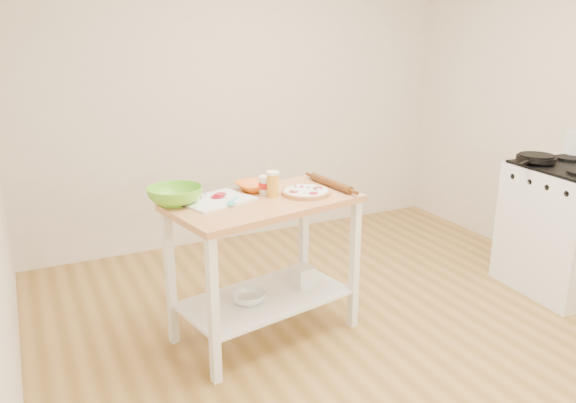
# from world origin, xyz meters

# --- Properties ---
(room_shell) EXTENTS (4.04, 4.54, 2.74)m
(room_shell) POSITION_xyz_m (0.00, 0.00, 1.35)
(room_shell) COLOR #A57C3D
(room_shell) RESTS_ON ground
(prep_island) EXTENTS (1.21, 0.81, 0.90)m
(prep_island) POSITION_xyz_m (-0.57, 0.51, 0.65)
(prep_island) COLOR tan
(prep_island) RESTS_ON ground
(gas_stove) EXTENTS (0.69, 0.79, 1.11)m
(gas_stove) POSITION_xyz_m (1.68, 0.15, 0.47)
(gas_stove) COLOR silver
(gas_stove) RESTS_ON ground
(skillet) EXTENTS (0.43, 0.28, 0.03)m
(skillet) POSITION_xyz_m (1.52, 0.35, 0.97)
(skillet) COLOR black
(skillet) RESTS_ON gas_stove
(pizza) EXTENTS (0.30, 0.30, 0.05)m
(pizza) POSITION_xyz_m (-0.30, 0.49, 0.92)
(pizza) COLOR tan
(pizza) RESTS_ON prep_island
(cutting_board) EXTENTS (0.47, 0.41, 0.04)m
(cutting_board) POSITION_xyz_m (-0.84, 0.61, 0.91)
(cutting_board) COLOR white
(cutting_board) RESTS_ON prep_island
(spatula) EXTENTS (0.11, 0.13, 0.01)m
(spatula) POSITION_xyz_m (-0.78, 0.50, 0.92)
(spatula) COLOR #3CC9B8
(spatula) RESTS_ON cutting_board
(knife) EXTENTS (0.21, 0.20, 0.01)m
(knife) POSITION_xyz_m (-0.99, 0.61, 0.92)
(knife) COLOR silver
(knife) RESTS_ON cutting_board
(orange_bowl) EXTENTS (0.25, 0.25, 0.06)m
(orange_bowl) POSITION_xyz_m (-0.55, 0.71, 0.93)
(orange_bowl) COLOR #DC5F10
(orange_bowl) RESTS_ON prep_island
(green_bowl) EXTENTS (0.33, 0.33, 0.10)m
(green_bowl) POSITION_xyz_m (-1.07, 0.66, 0.95)
(green_bowl) COLOR #69C026
(green_bowl) RESTS_ON prep_island
(beer_pint) EXTENTS (0.08, 0.08, 0.16)m
(beer_pint) POSITION_xyz_m (-0.50, 0.54, 0.98)
(beer_pint) COLOR gold
(beer_pint) RESTS_ON prep_island
(yogurt_tub) EXTENTS (0.09, 0.09, 0.20)m
(yogurt_tub) POSITION_xyz_m (-0.51, 0.62, 0.96)
(yogurt_tub) COLOR white
(yogurt_tub) RESTS_ON prep_island
(rolling_pin) EXTENTS (0.09, 0.43, 0.05)m
(rolling_pin) POSITION_xyz_m (-0.08, 0.57, 0.92)
(rolling_pin) COLOR brown
(rolling_pin) RESTS_ON prep_island
(shelf_glass_bowl) EXTENTS (0.23, 0.23, 0.07)m
(shelf_glass_bowl) POSITION_xyz_m (-0.70, 0.48, 0.29)
(shelf_glass_bowl) COLOR silver
(shelf_glass_bowl) RESTS_ON prep_island
(shelf_bin) EXTENTS (0.15, 0.15, 0.13)m
(shelf_bin) POSITION_xyz_m (-0.29, 0.55, 0.33)
(shelf_bin) COLOR white
(shelf_bin) RESTS_ON prep_island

